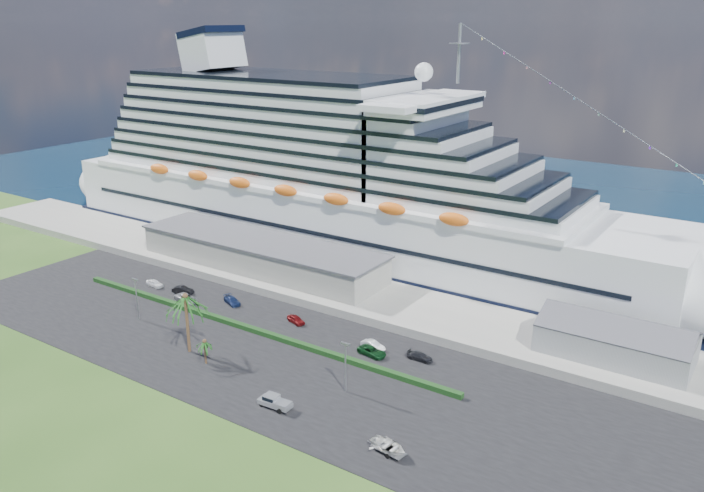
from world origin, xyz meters
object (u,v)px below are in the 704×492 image
Objects in this scene: cruise_ship at (335,183)px; boat_trailer at (389,446)px; parked_car_3 at (232,301)px; pickup_truck at (274,401)px.

cruise_ship is 87.44m from boat_trailer.
boat_trailer reaches higher than parked_car_3.
cruise_ship reaches higher than pickup_truck.
parked_car_3 is 0.89× the size of pickup_truck.
pickup_truck is (32.17, -25.06, 0.33)m from parked_car_3.
pickup_truck is at bearing -61.66° from cruise_ship.
pickup_truck is 19.86m from boat_trailer.
boat_trailer is (19.86, -0.34, 0.13)m from pickup_truck.
pickup_truck is at bearing -105.92° from parked_car_3.
pickup_truck reaches higher than parked_car_3.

